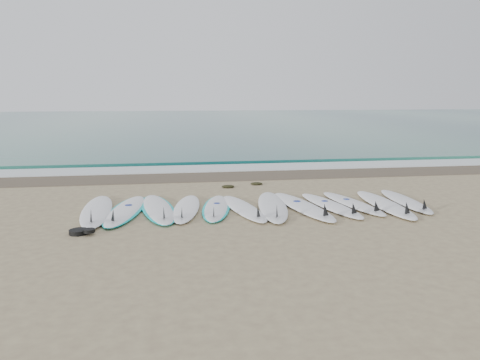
{
  "coord_description": "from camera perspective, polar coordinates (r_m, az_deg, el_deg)",
  "views": [
    {
      "loc": [
        -1.89,
        -9.5,
        2.4
      ],
      "look_at": [
        -0.2,
        1.25,
        0.4
      ],
      "focal_mm": 35.0,
      "sensor_mm": 36.0,
      "label": 1
    }
  ],
  "objects": [
    {
      "name": "surfboard_10",
      "position": [
        10.58,
        17.36,
        -2.84
      ],
      "size": [
        0.65,
        2.78,
        0.35
      ],
      "rotation": [
        0.0,
        0.0,
        -0.03
      ],
      "color": "white",
      "rests_on": "ground"
    },
    {
      "name": "ocean",
      "position": [
        42.11,
        -6.37,
        7.1
      ],
      "size": [
        120.0,
        55.0,
        0.03
      ],
      "primitive_type": "cube",
      "color": "#1E6157",
      "rests_on": "ground"
    },
    {
      "name": "wave_crest",
      "position": [
        16.77,
        -2.36,
        2.35
      ],
      "size": [
        120.0,
        1.0,
        0.1
      ],
      "primitive_type": "cube",
      "color": "#1E6157",
      "rests_on": "ground"
    },
    {
      "name": "surfboard_9",
      "position": [
        10.51,
        13.71,
        -2.78
      ],
      "size": [
        0.9,
        2.48,
        0.31
      ],
      "rotation": [
        0.0,
        0.0,
        0.17
      ],
      "color": "white",
      "rests_on": "ground"
    },
    {
      "name": "surfboard_5",
      "position": [
        9.78,
        0.52,
        -3.46
      ],
      "size": [
        0.9,
        2.53,
        0.32
      ],
      "rotation": [
        0.0,
        0.0,
        0.16
      ],
      "color": "white",
      "rests_on": "ground"
    },
    {
      "name": "surfboard_11",
      "position": [
        11.06,
        19.62,
        -2.44
      ],
      "size": [
        0.66,
        2.48,
        0.31
      ],
      "rotation": [
        0.0,
        0.0,
        -0.06
      ],
      "color": "white",
      "rests_on": "ground"
    },
    {
      "name": "surfboard_8",
      "position": [
        10.21,
        11.13,
        -3.06
      ],
      "size": [
        0.94,
        2.55,
        0.32
      ],
      "rotation": [
        0.0,
        0.0,
        0.17
      ],
      "color": "white",
      "rests_on": "ground"
    },
    {
      "name": "surfboard_1",
      "position": [
        9.9,
        -13.81,
        -3.62
      ],
      "size": [
        1.04,
        2.76,
        0.34
      ],
      "rotation": [
        0.0,
        0.0,
        -0.15
      ],
      "color": "white",
      "rests_on": "ground"
    },
    {
      "name": "surfboard_4",
      "position": [
        9.88,
        -2.92,
        -3.39
      ],
      "size": [
        0.95,
        2.44,
        0.3
      ],
      "rotation": [
        0.0,
        0.0,
        -0.16
      ],
      "color": "white",
      "rests_on": "ground"
    },
    {
      "name": "seaweed_near",
      "position": [
        12.2,
        -1.47,
        -0.78
      ],
      "size": [
        0.34,
        0.26,
        0.07
      ],
      "primitive_type": "ellipsoid",
      "color": "black",
      "rests_on": "ground"
    },
    {
      "name": "surfboard_0",
      "position": [
        9.97,
        -17.1,
        -3.61
      ],
      "size": [
        0.73,
        2.88,
        0.37
      ],
      "rotation": [
        0.0,
        0.0,
        0.05
      ],
      "color": "white",
      "rests_on": "ground"
    },
    {
      "name": "wet_sand_band",
      "position": [
        13.94,
        -0.99,
        0.52
      ],
      "size": [
        120.0,
        1.8,
        0.01
      ],
      "primitive_type": "cube",
      "color": "brown",
      "rests_on": "ground"
    },
    {
      "name": "surfboard_7",
      "position": [
        10.01,
        7.79,
        -3.19
      ],
      "size": [
        1.0,
        2.86,
        0.36
      ],
      "rotation": [
        0.0,
        0.0,
        0.15
      ],
      "color": "white",
      "rests_on": "ground"
    },
    {
      "name": "surfboard_6",
      "position": [
        9.94,
        4.01,
        -3.21
      ],
      "size": [
        0.99,
        2.9,
        0.36
      ],
      "rotation": [
        0.0,
        0.0,
        -0.14
      ],
      "color": "white",
      "rests_on": "ground"
    },
    {
      "name": "ground",
      "position": [
        9.98,
        2.26,
        -3.51
      ],
      "size": [
        120.0,
        120.0,
        0.0
      ],
      "primitive_type": "plane",
      "color": "#9B8964"
    },
    {
      "name": "foam_band",
      "position": [
        15.3,
        -1.72,
        1.46
      ],
      "size": [
        120.0,
        1.4,
        0.04
      ],
      "primitive_type": "cube",
      "color": "silver",
      "rests_on": "ground"
    },
    {
      "name": "seaweed_far",
      "position": [
        12.6,
        2.03,
        -0.43
      ],
      "size": [
        0.33,
        0.25,
        0.06
      ],
      "primitive_type": "ellipsoid",
      "color": "black",
      "rests_on": "ground"
    },
    {
      "name": "surfboard_3",
      "position": [
        9.83,
        -6.58,
        -3.45
      ],
      "size": [
        0.86,
        2.55,
        0.32
      ],
      "rotation": [
        0.0,
        0.0,
        -0.14
      ],
      "color": "white",
      "rests_on": "ground"
    },
    {
      "name": "leash_coil",
      "position": [
        8.63,
        -18.83,
        -5.97
      ],
      "size": [
        0.46,
        0.36,
        0.11
      ],
      "color": "black",
      "rests_on": "ground"
    },
    {
      "name": "surfboard_2",
      "position": [
        9.91,
        -9.95,
        -3.45
      ],
      "size": [
        1.01,
        2.79,
        0.35
      ],
      "rotation": [
        0.0,
        0.0,
        0.13
      ],
      "color": "white",
      "rests_on": "ground"
    }
  ]
}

